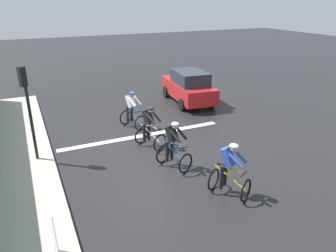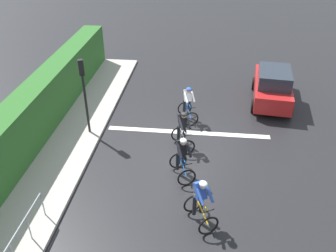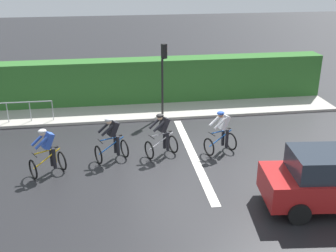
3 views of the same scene
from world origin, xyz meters
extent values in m
plane|color=black|center=(0.00, 0.00, 0.00)|extent=(80.00, 80.00, 0.00)
cube|color=#ADA89E|center=(5.07, 2.00, 0.06)|extent=(2.80, 21.53, 0.12)
cube|color=gray|center=(5.97, 2.00, 0.34)|extent=(0.44, 21.53, 0.68)
cube|color=#2D6628|center=(6.27, 2.00, 1.11)|extent=(1.10, 21.53, 2.22)
cube|color=silver|center=(0.00, -0.96, 0.00)|extent=(7.00, 0.30, 0.01)
torus|color=black|center=(-0.95, 4.62, 0.34)|extent=(0.62, 0.38, 0.68)
torus|color=black|center=(-0.45, 3.73, 0.34)|extent=(0.62, 0.38, 0.68)
cylinder|color=gold|center=(-0.70, 4.18, 0.59)|extent=(0.52, 0.88, 0.51)
cylinder|color=gold|center=(-0.55, 3.91, 0.62)|extent=(0.04, 0.04, 0.55)
cylinder|color=gold|center=(-0.73, 4.22, 0.87)|extent=(0.39, 0.64, 0.04)
cube|color=black|center=(-0.55, 3.91, 0.91)|extent=(0.19, 0.24, 0.04)
cylinder|color=black|center=(-0.90, 4.54, 0.84)|extent=(0.38, 0.23, 0.03)
cube|color=#2D51B7|center=(-0.65, 4.09, 1.21)|extent=(0.46, 0.50, 0.57)
sphere|color=beige|center=(-0.73, 4.22, 1.52)|extent=(0.20, 0.20, 0.20)
ellipsoid|color=silver|center=(-0.73, 4.22, 1.59)|extent=(0.35, 0.36, 0.14)
cylinder|color=black|center=(-0.71, 3.94, 0.57)|extent=(0.12, 0.12, 0.74)
cylinder|color=black|center=(-0.50, 4.06, 0.57)|extent=(0.12, 0.12, 0.74)
cylinder|color=#2D51B7|center=(-0.93, 4.26, 1.26)|extent=(0.31, 0.46, 0.37)
cylinder|color=#2D51B7|center=(-0.65, 4.42, 1.26)|extent=(0.31, 0.46, 0.37)
torus|color=black|center=(-0.16, 2.50, 0.34)|extent=(0.65, 0.31, 0.68)
torus|color=black|center=(0.22, 1.55, 0.34)|extent=(0.65, 0.31, 0.68)
cylinder|color=#1E59B2|center=(0.03, 2.02, 0.59)|extent=(0.41, 0.93, 0.51)
cylinder|color=#1E59B2|center=(0.14, 1.74, 0.62)|extent=(0.04, 0.04, 0.55)
cylinder|color=#1E59B2|center=(0.01, 2.07, 0.87)|extent=(0.31, 0.68, 0.04)
cube|color=black|center=(0.14, 1.74, 0.91)|extent=(0.18, 0.24, 0.04)
cylinder|color=black|center=(-0.13, 2.40, 0.84)|extent=(0.40, 0.19, 0.03)
cube|color=black|center=(0.07, 1.93, 1.21)|extent=(0.43, 0.49, 0.57)
sphere|color=beige|center=(0.01, 2.07, 1.52)|extent=(0.20, 0.20, 0.20)
ellipsoid|color=silver|center=(0.01, 2.07, 1.59)|extent=(0.33, 0.35, 0.14)
cylinder|color=black|center=(-0.01, 1.79, 0.57)|extent=(0.12, 0.12, 0.74)
cylinder|color=black|center=(0.22, 1.88, 0.57)|extent=(0.12, 0.12, 0.74)
cylinder|color=black|center=(-0.19, 2.13, 1.26)|extent=(0.26, 0.48, 0.37)
cylinder|color=black|center=(0.11, 2.25, 1.26)|extent=(0.26, 0.48, 0.37)
torus|color=black|center=(-0.05, 0.67, 0.34)|extent=(0.65, 0.31, 0.68)
torus|color=black|center=(0.34, -0.27, 0.34)|extent=(0.65, 0.31, 0.68)
cylinder|color=silver|center=(0.15, 0.20, 0.59)|extent=(0.42, 0.93, 0.51)
cylinder|color=silver|center=(0.26, -0.08, 0.62)|extent=(0.04, 0.04, 0.55)
cylinder|color=silver|center=(0.13, 0.25, 0.87)|extent=(0.31, 0.68, 0.04)
cube|color=black|center=(0.26, -0.08, 0.91)|extent=(0.18, 0.24, 0.04)
cylinder|color=black|center=(-0.01, 0.58, 0.84)|extent=(0.40, 0.19, 0.03)
cube|color=black|center=(0.18, 0.11, 1.21)|extent=(0.43, 0.49, 0.57)
sphere|color=tan|center=(0.13, 0.25, 1.52)|extent=(0.20, 0.20, 0.20)
ellipsoid|color=black|center=(0.13, 0.25, 1.59)|extent=(0.33, 0.35, 0.14)
cylinder|color=black|center=(0.11, -0.03, 0.57)|extent=(0.12, 0.12, 0.74)
cylinder|color=black|center=(0.33, 0.06, 0.57)|extent=(0.12, 0.12, 0.74)
cylinder|color=black|center=(-0.07, 0.31, 1.26)|extent=(0.26, 0.48, 0.37)
cylinder|color=black|center=(0.22, 0.43, 1.26)|extent=(0.26, 0.48, 0.37)
torus|color=black|center=(-0.10, -1.54, 0.34)|extent=(0.66, 0.29, 0.68)
torus|color=black|center=(0.26, -2.49, 0.34)|extent=(0.66, 0.29, 0.68)
cylinder|color=#1E59B2|center=(0.08, -2.01, 0.59)|extent=(0.39, 0.94, 0.51)
cylinder|color=#1E59B2|center=(0.19, -2.30, 0.62)|extent=(0.04, 0.04, 0.55)
cylinder|color=#1E59B2|center=(0.06, -1.97, 0.87)|extent=(0.29, 0.68, 0.04)
cube|color=black|center=(0.19, -2.30, 0.91)|extent=(0.17, 0.24, 0.04)
cylinder|color=black|center=(-0.06, -1.63, 0.84)|extent=(0.40, 0.18, 0.03)
cube|color=white|center=(0.12, -2.11, 1.21)|extent=(0.42, 0.49, 0.57)
sphere|color=#9E7051|center=(0.06, -1.97, 1.52)|extent=(0.20, 0.20, 0.20)
ellipsoid|color=#264CB2|center=(0.06, -1.97, 1.59)|extent=(0.32, 0.35, 0.14)
cylinder|color=black|center=(0.04, -2.25, 0.57)|extent=(0.12, 0.12, 0.74)
cylinder|color=black|center=(0.26, -2.16, 0.57)|extent=(0.12, 0.12, 0.74)
cylinder|color=white|center=(-0.13, -1.90, 1.26)|extent=(0.25, 0.48, 0.37)
cylinder|color=white|center=(0.17, -1.78, 1.26)|extent=(0.25, 0.48, 0.37)
cube|color=#B21E1E|center=(-3.93, -4.33, 0.70)|extent=(2.11, 4.25, 0.80)
cube|color=#262D38|center=(-3.90, -4.08, 1.43)|extent=(1.71, 2.27, 0.66)
cylinder|color=black|center=(-2.97, -3.15, 0.32)|extent=(0.28, 0.66, 0.64)
cylinder|color=black|center=(-4.62, -2.98, 0.32)|extent=(0.28, 0.66, 0.64)
cylinder|color=black|center=(4.19, -0.38, 1.35)|extent=(0.10, 0.10, 2.70)
cube|color=black|center=(4.23, -0.47, 3.02)|extent=(0.27, 0.27, 0.64)
sphere|color=red|center=(4.28, -0.57, 3.22)|extent=(0.11, 0.11, 0.11)
sphere|color=orange|center=(4.28, -0.57, 3.02)|extent=(0.11, 0.11, 0.11)
sphere|color=green|center=(4.28, -0.57, 2.82)|extent=(0.11, 0.11, 0.11)
cylinder|color=#999EA3|center=(4.17, 5.95, 1.00)|extent=(0.07, 2.88, 0.05)
cylinder|color=#999EA3|center=(4.16, 4.51, 0.50)|extent=(0.04, 0.04, 1.00)
cylinder|color=#999EA3|center=(4.16, 5.47, 0.50)|extent=(0.04, 0.04, 1.00)
cylinder|color=#999EA3|center=(4.17, 6.43, 0.50)|extent=(0.04, 0.04, 1.00)
camera|label=1|loc=(4.28, 10.67, 5.36)|focal=34.33mm
camera|label=2|loc=(-0.59, 12.26, 8.47)|focal=38.67mm
camera|label=3|loc=(-13.65, 1.98, 6.87)|focal=44.53mm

